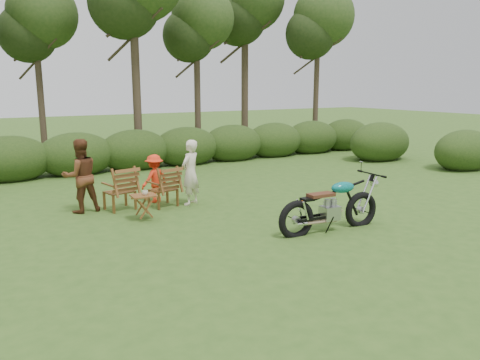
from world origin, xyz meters
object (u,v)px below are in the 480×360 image
motorcycle (329,230)px  side_table (144,207)px  lawn_chair_left (120,209)px  child (155,202)px  adult_a (191,204)px  cup (145,193)px  lawn_chair_right (163,206)px  adult_b (83,212)px

motorcycle → side_table: bearing=142.0°
motorcycle → lawn_chair_left: motorcycle is taller
motorcycle → child: bearing=122.3°
adult_a → child: adult_a is taller
lawn_chair_left → child: bearing=-176.0°
cup → child: 1.72m
motorcycle → adult_a: (-1.54, 3.38, 0.00)m
cup → child: (0.75, 1.42, -0.61)m
adult_a → lawn_chair_right: bearing=-46.6°
lawn_chair_right → adult_a: 0.68m
adult_b → child: bearing=176.2°
child → side_table: bearing=38.9°
adult_a → child: (-0.67, 0.69, 0.00)m
adult_b → child: adult_b is taller
adult_b → lawn_chair_right: bearing=160.7°
cup → child: size_ratio=0.10×
lawn_chair_left → adult_a: 1.71m
side_table → adult_a: size_ratio=0.35×
motorcycle → lawn_chair_left: bearing=133.8°
side_table → motorcycle: bearing=-41.7°
motorcycle → adult_a: size_ratio=1.41×
lawn_chair_left → cup: 1.33m
lawn_chair_left → motorcycle: bearing=119.1°
lawn_chair_right → adult_a: bearing=153.4°
motorcycle → child: motorcycle is taller
motorcycle → side_table: (-3.00, 2.67, 0.28)m
motorcycle → side_table: motorcycle is taller
motorcycle → adult_b: adult_b is taller
motorcycle → adult_a: 3.71m
lawn_chair_right → child: size_ratio=0.81×
side_table → adult_b: adult_b is taller
lawn_chair_right → adult_b: 1.88m
cup → adult_a: 1.72m
lawn_chair_left → adult_b: adult_b is taller
child → lawn_chair_right: bearing=70.1°
lawn_chair_left → adult_b: (-0.82, 0.23, 0.00)m
lawn_chair_right → adult_a: (0.66, -0.19, 0.00)m
side_table → child: (0.78, 1.39, -0.28)m
motorcycle → lawn_chair_left: (-3.20, 3.80, 0.00)m
motorcycle → adult_a: adult_a is taller
motorcycle → lawn_chair_right: motorcycle is taller
adult_a → adult_b: 2.56m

